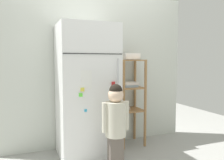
{
  "coord_description": "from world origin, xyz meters",
  "views": [
    {
      "loc": [
        -0.98,
        -2.67,
        1.16
      ],
      "look_at": [
        0.09,
        0.02,
        0.92
      ],
      "focal_mm": 36.74,
      "sensor_mm": 36.0,
      "label": 1
    }
  ],
  "objects_px": {
    "child_standing": "(116,119)",
    "pantry_shelf_unit": "(129,93)",
    "refrigerator": "(87,91)",
    "fruit_bin": "(131,57)"
  },
  "relations": [
    {
      "from": "pantry_shelf_unit",
      "to": "fruit_bin",
      "type": "bearing_deg",
      "value": 30.85
    },
    {
      "from": "refrigerator",
      "to": "fruit_bin",
      "type": "xyz_separation_m",
      "value": [
        0.67,
        0.15,
        0.42
      ]
    },
    {
      "from": "pantry_shelf_unit",
      "to": "child_standing",
      "type": "bearing_deg",
      "value": -125.91
    },
    {
      "from": "pantry_shelf_unit",
      "to": "fruit_bin",
      "type": "height_order",
      "value": "fruit_bin"
    },
    {
      "from": "refrigerator",
      "to": "pantry_shelf_unit",
      "type": "height_order",
      "value": "refrigerator"
    },
    {
      "from": "child_standing",
      "to": "pantry_shelf_unit",
      "type": "distance_m",
      "value": 0.84
    },
    {
      "from": "child_standing",
      "to": "pantry_shelf_unit",
      "type": "xyz_separation_m",
      "value": [
        0.48,
        0.67,
        0.15
      ]
    },
    {
      "from": "refrigerator",
      "to": "child_standing",
      "type": "height_order",
      "value": "refrigerator"
    },
    {
      "from": "child_standing",
      "to": "pantry_shelf_unit",
      "type": "bearing_deg",
      "value": 54.09
    },
    {
      "from": "fruit_bin",
      "to": "pantry_shelf_unit",
      "type": "bearing_deg",
      "value": -149.15
    }
  ]
}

